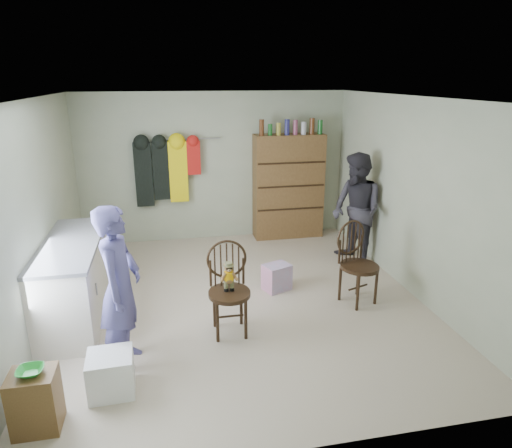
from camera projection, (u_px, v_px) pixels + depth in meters
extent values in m
plane|color=#C3B59D|center=(240.00, 301.00, 5.82)|extent=(5.00, 5.00, 0.00)
plane|color=#ACB295|center=(215.00, 167.00, 7.76)|extent=(4.50, 0.00, 4.50)
plane|color=#ACB295|center=(37.00, 218.00, 5.00)|extent=(0.00, 5.00, 5.00)
plane|color=#ACB295|center=(411.00, 197.00, 5.86)|extent=(0.00, 5.00, 5.00)
plane|color=white|center=(237.00, 98.00, 5.04)|extent=(5.00, 5.00, 0.00)
cube|color=silver|center=(75.00, 282.00, 5.31)|extent=(0.60, 1.80, 0.90)
cube|color=slate|center=(69.00, 244.00, 5.16)|extent=(0.64, 1.86, 0.04)
cylinder|color=#99999E|center=(97.00, 289.00, 4.92)|extent=(0.02, 0.02, 0.14)
cylinder|color=#99999E|center=(106.00, 258.00, 5.76)|extent=(0.02, 0.02, 0.14)
cube|color=brown|center=(36.00, 401.00, 3.64)|extent=(0.36, 0.31, 0.51)
imported|color=green|center=(30.00, 371.00, 3.55)|extent=(0.21, 0.21, 0.05)
cube|color=white|center=(111.00, 373.00, 4.09)|extent=(0.41, 0.39, 0.38)
cylinder|color=black|center=(229.00, 293.00, 4.95)|extent=(0.46, 0.46, 0.05)
cylinder|color=black|center=(217.00, 323.00, 4.85)|extent=(0.04, 0.04, 0.46)
cylinder|color=black|center=(246.00, 320.00, 4.91)|extent=(0.04, 0.04, 0.46)
cylinder|color=black|center=(214.00, 308.00, 5.15)|extent=(0.04, 0.04, 0.46)
cylinder|color=black|center=(241.00, 306.00, 5.20)|extent=(0.04, 0.04, 0.46)
torus|color=black|center=(227.00, 259.00, 5.02)|extent=(0.45, 0.03, 0.45)
cylinder|color=black|center=(210.00, 273.00, 5.02)|extent=(0.03, 0.03, 0.31)
cylinder|color=black|center=(243.00, 271.00, 5.09)|extent=(0.03, 0.03, 0.31)
cylinder|color=#FDB30A|center=(229.00, 276.00, 4.90)|extent=(0.11, 0.11, 0.10)
cylinder|color=#475128|center=(229.00, 284.00, 4.93)|extent=(0.06, 0.06, 0.15)
sphere|color=#9E7042|center=(229.00, 268.00, 4.87)|extent=(0.09, 0.09, 0.09)
cylinder|color=#475128|center=(229.00, 264.00, 4.86)|extent=(0.08, 0.08, 0.03)
cube|color=black|center=(229.00, 269.00, 4.83)|extent=(0.07, 0.01, 0.02)
cylinder|color=black|center=(360.00, 267.00, 5.63)|extent=(0.59, 0.59, 0.05)
cylinder|color=black|center=(358.00, 293.00, 5.51)|extent=(0.04, 0.04, 0.46)
cylinder|color=black|center=(376.00, 287.00, 5.67)|extent=(0.04, 0.04, 0.46)
cylinder|color=black|center=(340.00, 283.00, 5.77)|extent=(0.04, 0.04, 0.46)
cylinder|color=black|center=(358.00, 278.00, 5.92)|extent=(0.04, 0.04, 0.46)
torus|color=black|center=(351.00, 237.00, 5.68)|extent=(0.43, 0.18, 0.45)
cylinder|color=black|center=(340.00, 252.00, 5.63)|extent=(0.03, 0.03, 0.31)
cylinder|color=black|center=(361.00, 246.00, 5.81)|extent=(0.03, 0.03, 0.31)
cube|color=pink|center=(277.00, 277.00, 6.07)|extent=(0.41, 0.37, 0.35)
imported|color=#4F4A88|center=(120.00, 288.00, 4.34)|extent=(0.51, 0.66, 1.63)
imported|color=#2D2B33|center=(356.00, 210.00, 6.74)|extent=(0.81, 0.94, 1.69)
cube|color=brown|center=(288.00, 187.00, 7.92)|extent=(1.20, 0.38, 1.80)
cube|color=black|center=(291.00, 209.00, 7.85)|extent=(1.16, 0.02, 0.03)
cube|color=black|center=(291.00, 186.00, 7.73)|extent=(1.16, 0.02, 0.03)
cube|color=black|center=(292.00, 163.00, 7.60)|extent=(1.16, 0.02, 0.03)
cylinder|color=#592D14|center=(262.00, 128.00, 7.41)|extent=(0.08, 0.08, 0.26)
cylinder|color=#19591E|center=(270.00, 130.00, 7.45)|extent=(0.07, 0.07, 0.19)
cylinder|color=#A59933|center=(279.00, 129.00, 7.47)|extent=(0.08, 0.08, 0.20)
cylinder|color=navy|center=(287.00, 127.00, 7.49)|extent=(0.08, 0.08, 0.26)
cylinder|color=#8C3F59|center=(295.00, 127.00, 7.52)|extent=(0.07, 0.07, 0.24)
cylinder|color=#B2B2B7|center=(304.00, 128.00, 7.55)|extent=(0.09, 0.09, 0.21)
cylinder|color=#592D14|center=(312.00, 126.00, 7.57)|extent=(0.08, 0.08, 0.27)
cylinder|color=#19591E|center=(320.00, 127.00, 7.60)|extent=(0.08, 0.08, 0.24)
cylinder|color=#99999E|center=(190.00, 139.00, 7.47)|extent=(1.00, 0.02, 0.02)
cube|color=black|center=(144.00, 175.00, 7.44)|extent=(0.28, 0.10, 1.05)
cube|color=black|center=(161.00, 171.00, 7.48)|extent=(0.26, 0.10, 0.95)
cube|color=yellow|center=(178.00, 172.00, 7.54)|extent=(0.30, 0.10, 1.00)
cube|color=red|center=(194.00, 158.00, 7.52)|extent=(0.22, 0.10, 0.55)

